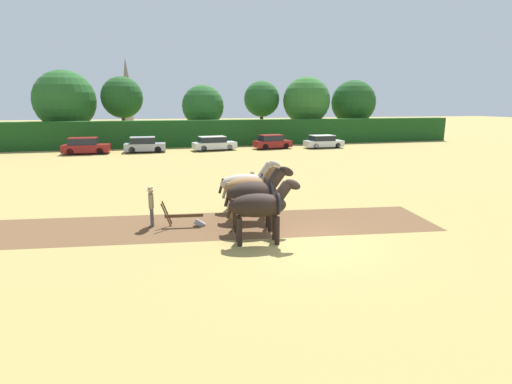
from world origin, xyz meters
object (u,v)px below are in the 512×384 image
at_px(tree_center_left, 203,106).
at_px(draft_horse_trail_left, 251,188).
at_px(church_spire, 127,91).
at_px(parked_car_center_left, 214,144).
at_px(plow, 188,219).
at_px(farmer_beside_team, 252,184).
at_px(farmer_at_plow, 151,204).
at_px(parked_car_center, 272,142).
at_px(parked_car_left, 144,145).
at_px(tree_far_left, 65,101).
at_px(draft_horse_lead_left, 261,206).
at_px(tree_right, 353,102).
at_px(parked_car_center_right, 323,142).
at_px(draft_horse_lead_right, 255,194).
at_px(tree_left, 122,98).
at_px(parked_car_far_left, 85,146).
at_px(tree_center, 262,99).
at_px(tree_center_right, 307,101).
at_px(draft_horse_trail_right, 247,183).

height_order(tree_center_left, draft_horse_trail_left, tree_center_left).
bearing_deg(tree_center_left, church_spire, 105.44).
bearing_deg(parked_car_center_left, plow, -108.15).
bearing_deg(farmer_beside_team, farmer_at_plow, -138.47).
bearing_deg(parked_car_center, parked_car_left, 171.16).
relative_size(tree_far_left, parked_car_center, 2.04).
height_order(parked_car_left, parked_car_center, parked_car_left).
bearing_deg(farmer_beside_team, parked_car_center_left, 95.69).
bearing_deg(parked_car_left, farmer_at_plow, -87.34).
bearing_deg(draft_horse_lead_left, tree_right, 65.38).
bearing_deg(tree_center_left, farmer_beside_team, -92.69).
height_order(plow, parked_car_center_left, parked_car_center_left).
height_order(tree_far_left, parked_car_center_right, tree_far_left).
bearing_deg(parked_car_left, draft_horse_lead_right, -79.29).
bearing_deg(draft_horse_lead_left, tree_left, 107.27).
xyz_separation_m(tree_far_left, parked_car_left, (8.68, -9.02, -4.39)).
bearing_deg(parked_car_center_left, parked_car_far_left, 172.49).
bearing_deg(parked_car_far_left, tree_center, 27.25).
relative_size(tree_right, farmer_at_plow, 4.92).
bearing_deg(tree_right, tree_center_left, -179.14).
height_order(tree_center_left, draft_horse_lead_left, tree_center_left).
relative_size(parked_car_far_left, parked_car_center_right, 1.03).
relative_size(draft_horse_lead_left, parked_car_center_left, 0.57).
height_order(farmer_at_plow, parked_car_left, farmer_at_plow).
distance_m(tree_right, church_spire, 50.10).
bearing_deg(parked_car_left, parked_car_far_left, -179.03).
distance_m(tree_center, parked_car_left, 18.43).
bearing_deg(parked_car_center_right, tree_left, 154.13).
bearing_deg(farmer_at_plow, parked_car_center, 62.77).
bearing_deg(tree_center_left, draft_horse_trail_left, -93.82).
bearing_deg(tree_center_right, farmer_at_plow, -120.34).
height_order(draft_horse_trail_left, draft_horse_trail_right, draft_horse_trail_left).
bearing_deg(church_spire, parked_car_center_left, -77.18).
height_order(plow, parked_car_far_left, parked_car_far_left).
bearing_deg(parked_car_far_left, tree_far_left, 110.89).
bearing_deg(parked_car_center_left, farmer_at_plow, -111.24).
relative_size(tree_center_right, draft_horse_lead_left, 3.07).
relative_size(draft_horse_lead_right, draft_horse_trail_right, 0.94).
bearing_deg(parked_car_left, tree_left, 106.18).
distance_m(tree_center_left, farmer_beside_team, 31.37).
xyz_separation_m(tree_center_left, farmer_at_plow, (-6.38, -34.22, -3.57)).
bearing_deg(draft_horse_trail_left, tree_far_left, 118.18).
bearing_deg(tree_far_left, parked_car_far_left, -70.85).
xyz_separation_m(tree_center_right, draft_horse_trail_left, (-15.73, -33.85, -3.80)).
bearing_deg(tree_left, parked_car_center_left, -43.67).
bearing_deg(draft_horse_trail_right, tree_left, 109.57).
distance_m(tree_center, draft_horse_trail_right, 35.74).
relative_size(draft_horse_lead_left, farmer_at_plow, 1.66).
height_order(draft_horse_lead_left, parked_car_left, draft_horse_lead_left).
height_order(church_spire, parked_car_left, church_spire).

